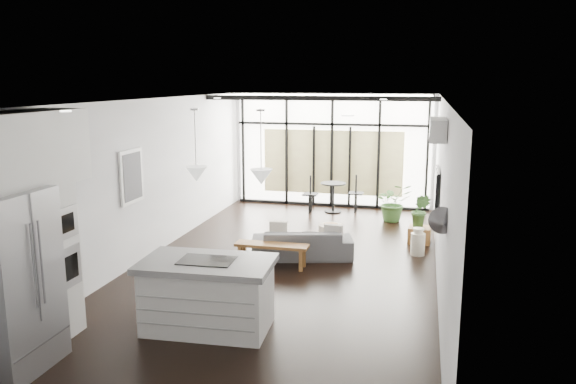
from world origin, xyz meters
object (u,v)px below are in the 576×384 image
at_px(milk_can, 418,242).
at_px(tv, 437,188).
at_px(pouf, 331,234).
at_px(fridge, 6,283).
at_px(island, 208,295).
at_px(console_bench, 272,255).
at_px(sofa, 302,239).

xyz_separation_m(milk_can, tv, (0.28, -0.27, 1.05)).
distance_m(pouf, tv, 2.30).
height_order(fridge, pouf, fridge).
bearing_deg(pouf, island, -102.39).
bearing_deg(console_bench, pouf, 64.64).
relative_size(sofa, tv, 1.61).
bearing_deg(pouf, sofa, -110.66).
relative_size(fridge, milk_can, 3.94).
height_order(island, pouf, island).
bearing_deg(tv, sofa, -171.05).
bearing_deg(sofa, fridge, 49.65).
xyz_separation_m(island, milk_can, (2.54, 3.77, -0.20)).
xyz_separation_m(island, console_bench, (0.15, 2.52, -0.25)).
bearing_deg(tv, console_bench, -159.90).
height_order(milk_can, tv, tv).
bearing_deg(console_bench, island, -93.14).
height_order(console_bench, pouf, console_bench).
distance_m(island, console_bench, 2.54).
xyz_separation_m(island, pouf, (0.90, 4.09, -0.26)).
bearing_deg(console_bench, sofa, 57.85).
distance_m(fridge, pouf, 6.17).
bearing_deg(island, pouf, 74.59).
distance_m(island, milk_can, 4.56).
xyz_separation_m(fridge, milk_can, (4.25, 5.22, -0.74)).
height_order(fridge, milk_can, fridge).
bearing_deg(console_bench, fridge, -114.76).
relative_size(milk_can, tv, 0.46).
bearing_deg(console_bench, tv, 20.32).
distance_m(sofa, tv, 2.50).
bearing_deg(island, console_bench, 83.61).
height_order(pouf, tv, tv).
bearing_deg(fridge, pouf, 64.85).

